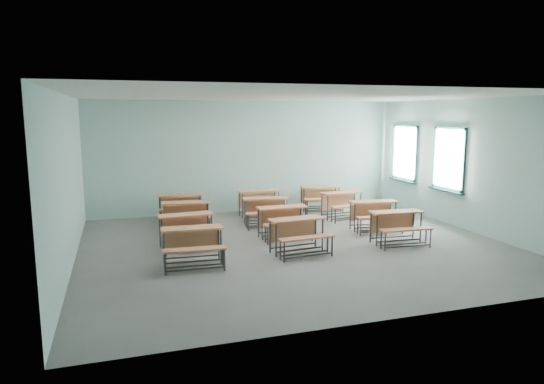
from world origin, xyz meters
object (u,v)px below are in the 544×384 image
(desk_unit_r0c2, at_px, (398,223))
(desk_unit_r1c2, at_px, (375,211))
(desk_unit_r1c0, at_px, (187,226))
(desk_unit_r2c0, at_px, (186,212))
(desk_unit_r3c0, at_px, (181,204))
(desk_unit_r2c2, at_px, (344,201))
(desk_unit_r1c1, at_px, (284,217))
(desk_unit_r3c1, at_px, (260,199))
(desk_unit_r3c2, at_px, (321,195))
(desk_unit_r0c0, at_px, (193,241))
(desk_unit_r2c1, at_px, (266,207))
(desk_unit_r0c1, at_px, (299,230))

(desk_unit_r0c2, height_order, desk_unit_r1c2, same)
(desk_unit_r1c0, distance_m, desk_unit_r1c2, 4.59)
(desk_unit_r1c2, distance_m, desk_unit_r2c0, 4.59)
(desk_unit_r1c2, relative_size, desk_unit_r3c0, 1.05)
(desk_unit_r1c0, height_order, desk_unit_r2c2, same)
(desk_unit_r0c2, relative_size, desk_unit_r2c0, 0.97)
(desk_unit_r2c2, relative_size, desk_unit_r3c0, 1.05)
(desk_unit_r1c1, bearing_deg, desk_unit_r3c1, 85.35)
(desk_unit_r3c1, relative_size, desk_unit_r3c2, 0.94)
(desk_unit_r1c0, relative_size, desk_unit_r3c0, 1.02)
(desk_unit_r0c0, height_order, desk_unit_r3c0, same)
(desk_unit_r0c2, bearing_deg, desk_unit_r1c1, 153.54)
(desk_unit_r1c2, xyz_separation_m, desk_unit_r2c0, (-4.41, 1.28, 0.00))
(desk_unit_r2c2, xyz_separation_m, desk_unit_r3c2, (-0.17, 1.13, 0.00))
(desk_unit_r1c1, distance_m, desk_unit_r2c1, 1.26)
(desk_unit_r0c0, relative_size, desk_unit_r3c2, 0.96)
(desk_unit_r0c0, height_order, desk_unit_r2c1, same)
(desk_unit_r2c0, relative_size, desk_unit_r2c2, 1.00)
(desk_unit_r2c2, bearing_deg, desk_unit_r3c2, 91.79)
(desk_unit_r2c1, distance_m, desk_unit_r2c2, 2.27)
(desk_unit_r1c2, relative_size, desk_unit_r3c2, 0.99)
(desk_unit_r3c2, bearing_deg, desk_unit_r1c2, -75.94)
(desk_unit_r0c0, relative_size, desk_unit_r0c1, 0.98)
(desk_unit_r0c1, xyz_separation_m, desk_unit_r2c1, (0.09, 2.53, 0.00))
(desk_unit_r0c1, height_order, desk_unit_r1c0, same)
(desk_unit_r0c1, xyz_separation_m, desk_unit_r1c0, (-2.12, 1.10, 0.00))
(desk_unit_r2c2, xyz_separation_m, desk_unit_r3c1, (-2.08, 0.97, 0.00))
(desk_unit_r0c1, height_order, desk_unit_r3c1, same)
(desk_unit_r2c1, bearing_deg, desk_unit_r0c2, -42.28)
(desk_unit_r1c1, bearing_deg, desk_unit_r2c2, 32.43)
(desk_unit_r2c0, distance_m, desk_unit_r3c1, 2.51)
(desk_unit_r3c2, bearing_deg, desk_unit_r3c1, -167.34)
(desk_unit_r2c0, bearing_deg, desk_unit_r2c2, 9.18)
(desk_unit_r2c0, bearing_deg, desk_unit_r0c2, -24.30)
(desk_unit_r2c1, distance_m, desk_unit_r3c0, 2.33)
(desk_unit_r3c0, height_order, desk_unit_r3c1, same)
(desk_unit_r3c1, bearing_deg, desk_unit_r2c2, -26.92)
(desk_unit_r1c2, bearing_deg, desk_unit_r3c1, 138.28)
(desk_unit_r0c2, height_order, desk_unit_r3c2, same)
(desk_unit_r2c0, xyz_separation_m, desk_unit_r3c1, (2.22, 1.17, 0.00))
(desk_unit_r2c1, bearing_deg, desk_unit_r2c0, -174.24)
(desk_unit_r1c1, distance_m, desk_unit_r3c1, 2.45)
(desk_unit_r2c1, bearing_deg, desk_unit_r3c0, 156.22)
(desk_unit_r1c0, distance_m, desk_unit_r3c1, 3.55)
(desk_unit_r0c2, xyz_separation_m, desk_unit_r2c2, (0.02, 2.75, 0.00))
(desk_unit_r0c2, xyz_separation_m, desk_unit_r1c1, (-2.21, 1.27, 0.00))
(desk_unit_r1c2, height_order, desk_unit_r3c2, same)
(desk_unit_r1c2, bearing_deg, desk_unit_r2c0, 170.31)
(desk_unit_r0c0, relative_size, desk_unit_r2c2, 0.97)
(desk_unit_r0c0, xyz_separation_m, desk_unit_r3c2, (4.37, 4.03, 0.00))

